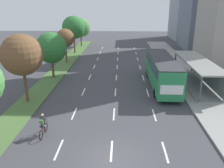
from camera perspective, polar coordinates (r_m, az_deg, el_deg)
name	(u,v)px	position (r m, az deg, el deg)	size (l,w,h in m)	color
ground_plane	(111,160)	(14.95, -0.27, -18.26)	(140.00, 140.00, 0.00)	#424247
median_strip	(60,70)	(34.25, -12.84, 3.52)	(2.60, 52.00, 0.12)	#4C7038
sidewalk_right	(182,71)	(34.23, 16.91, 3.17)	(4.50, 52.00, 0.15)	gray
lane_divider_left	(90,77)	(30.26, -5.55, 1.72)	(0.14, 44.48, 0.01)	white
lane_divider_center	(116,77)	(30.00, 1.09, 1.65)	(0.14, 44.48, 0.01)	white
lane_divider_right	(143,78)	(30.14, 7.76, 1.56)	(0.14, 44.48, 0.01)	white
bus_shelter	(199,70)	(28.30, 20.71, 3.22)	(2.90, 11.67, 2.86)	gray
bus	(162,69)	(26.84, 12.29, 3.66)	(2.54, 11.29, 3.37)	#28844C
cyclist	(43,126)	(17.54, -16.81, -9.93)	(0.46, 1.82, 1.71)	black
median_tree_second	(22,55)	(22.73, -21.52, 6.69)	(3.83, 3.83, 6.47)	brown
median_tree_third	(51,48)	(29.90, -14.90, 8.66)	(3.85, 3.85, 5.72)	brown
median_tree_fourth	(65,38)	(37.31, -11.58, 11.10)	(2.85, 2.85, 5.35)	brown
median_tree_fifth	(74,28)	(44.78, -9.52, 13.67)	(4.30, 4.30, 6.92)	brown
median_tree_farthest	(81,28)	(52.47, -7.81, 13.71)	(4.17, 4.17, 6.09)	brown
building_far_right	(189,12)	(66.54, 18.61, 16.50)	(8.31, 11.17, 13.83)	#8E939E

